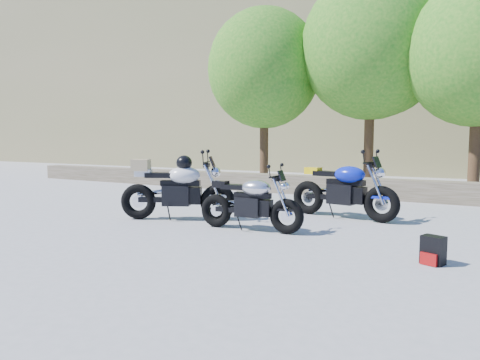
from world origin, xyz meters
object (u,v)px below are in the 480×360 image
Objects in this scene: blue_bike at (344,190)px; backpack at (433,251)px; white_bike at (177,188)px; silver_bike at (251,203)px.

backpack is (1.78, -2.44, -0.36)m from blue_bike.
silver_bike is at bearing -32.00° from white_bike.
blue_bike is at bearing 6.98° from white_bike.
backpack is (4.34, -0.77, -0.41)m from white_bike.
white_bike reaches higher than silver_bike.
blue_bike is 6.40× the size of backpack.
silver_bike is 2.07m from blue_bike.
silver_bike is 5.41× the size of backpack.
white_bike is 0.93× the size of blue_bike.
white_bike is (-1.61, 0.16, 0.14)m from silver_bike.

